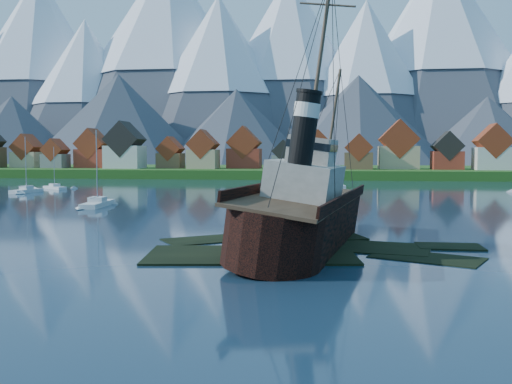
# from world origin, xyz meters

# --- Properties ---
(ground) EXTENTS (1400.00, 1400.00, 0.00)m
(ground) POSITION_xyz_m (0.00, 0.00, 0.00)
(ground) COLOR #182F43
(ground) RESTS_ON ground
(shoal) EXTENTS (31.71, 21.24, 1.14)m
(shoal) POSITION_xyz_m (1.78, 2.15, -0.35)
(shoal) COLOR black
(shoal) RESTS_ON ground
(shore_bank) EXTENTS (600.00, 80.00, 3.20)m
(shore_bank) POSITION_xyz_m (0.00, 170.00, 0.00)
(shore_bank) COLOR #244A15
(shore_bank) RESTS_ON ground
(seawall) EXTENTS (600.00, 2.50, 2.00)m
(seawall) POSITION_xyz_m (0.00, 132.00, 0.00)
(seawall) COLOR #3F3D38
(seawall) RESTS_ON ground
(town) EXTENTS (250.96, 16.69, 17.30)m
(town) POSITION_xyz_m (-33.12, 152.18, 8.99)
(town) COLOR maroon
(town) RESTS_ON ground
(mountains) EXTENTS (965.00, 340.00, 205.00)m
(mountains) POSITION_xyz_m (-0.79, 481.26, 89.34)
(mountains) COLOR #2D333D
(mountains) RESTS_ON ground
(tugboat_wreck) EXTENTS (7.59, 32.70, 25.91)m
(tugboat_wreck) POSITION_xyz_m (0.95, 4.54, 3.24)
(tugboat_wreck) COLOR black
(tugboat_wreck) RESTS_ON ground
(sailboat_a) EXTENTS (3.72, 10.99, 13.17)m
(sailboat_a) POSITION_xyz_m (-34.76, 38.80, 0.29)
(sailboat_a) COLOR silver
(sailboat_a) RESTS_ON ground
(sailboat_b) EXTENTS (3.46, 9.11, 12.88)m
(sailboat_b) POSITION_xyz_m (-63.29, 66.55, 0.30)
(sailboat_b) COLOR silver
(sailboat_b) RESTS_ON ground
(sailboat_c) EXTENTS (7.90, 6.58, 10.68)m
(sailboat_c) POSITION_xyz_m (-63.44, 79.53, 0.24)
(sailboat_c) COLOR silver
(sailboat_c) RESTS_ON ground
(sailboat_e) EXTENTS (4.03, 10.81, 12.24)m
(sailboat_e) POSITION_xyz_m (4.77, 95.66, 0.27)
(sailboat_e) COLOR silver
(sailboat_e) RESTS_ON ground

